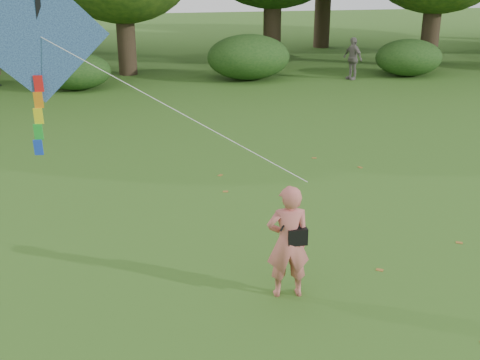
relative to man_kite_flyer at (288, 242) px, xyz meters
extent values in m
plane|color=#265114|center=(-0.14, -0.82, -0.90)|extent=(100.00, 100.00, 0.00)
imported|color=#CD6960|center=(0.00, 0.00, 0.00)|extent=(0.69, 0.49, 1.81)
imported|color=gray|center=(7.16, 16.27, -0.02)|extent=(0.80, 1.12, 1.76)
cube|color=black|center=(0.12, -0.03, 0.11)|extent=(0.30, 0.20, 0.26)
cylinder|color=black|center=(0.00, -0.04, 0.46)|extent=(0.33, 0.14, 0.47)
cube|color=#224E96|center=(-3.49, 1.88, 2.89)|extent=(2.08, 0.51, 2.12)
cube|color=black|center=(-3.49, 1.91, 2.89)|extent=(0.22, 0.43, 1.92)
cylinder|color=white|center=(-1.62, 0.92, 1.93)|extent=(3.75, 1.95, 1.93)
cube|color=red|center=(-3.59, 1.90, 2.16)|extent=(0.14, 0.06, 0.26)
cube|color=orange|center=(-3.62, 1.90, 1.90)|extent=(0.14, 0.06, 0.26)
cube|color=yellow|center=(-3.65, 1.90, 1.64)|extent=(0.14, 0.06, 0.26)
cube|color=green|center=(-3.68, 1.90, 1.38)|extent=(0.14, 0.06, 0.26)
cube|color=blue|center=(-3.71, 1.90, 1.12)|extent=(0.14, 0.06, 0.26)
cylinder|color=#3A2D1E|center=(-2.14, 19.18, 0.67)|extent=(0.80, 0.80, 3.15)
cylinder|color=#3A2D1E|center=(4.86, 21.18, 0.93)|extent=(0.86, 0.86, 3.67)
cylinder|color=#3A2D1E|center=(11.86, 18.68, 0.81)|extent=(0.83, 0.83, 3.43)
cylinder|color=#3A2D1E|center=(-5.14, 26.68, 0.85)|extent=(0.84, 0.84, 3.50)
cylinder|color=#3A2D1E|center=(8.86, 25.68, 1.11)|extent=(0.90, 0.90, 4.02)
ellipsoid|color=#264919|center=(-4.14, 16.28, -0.19)|extent=(2.66, 2.09, 1.42)
ellipsoid|color=#264919|center=(2.86, 17.08, 0.03)|extent=(3.50, 2.75, 1.88)
ellipsoid|color=#264919|center=(9.86, 16.58, -0.12)|extent=(2.94, 2.31, 1.58)
cube|color=#936028|center=(-0.23, 4.44, -0.90)|extent=(0.13, 0.10, 0.01)
cube|color=#936028|center=(2.43, 6.35, -0.90)|extent=(0.14, 0.11, 0.01)
cube|color=#936028|center=(3.33, 5.43, -0.90)|extent=(0.12, 0.14, 0.01)
cube|color=#936028|center=(-0.18, 5.51, -0.90)|extent=(0.14, 0.14, 0.01)
cube|color=#936028|center=(1.73, 0.44, -0.90)|extent=(0.14, 0.13, 0.01)
cube|color=#936028|center=(3.57, 1.13, -0.90)|extent=(0.14, 0.13, 0.01)
camera|label=1|loc=(-2.22, -7.86, 4.04)|focal=45.00mm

